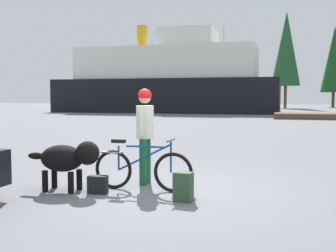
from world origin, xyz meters
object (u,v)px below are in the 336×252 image
Objects in this scene: bicycle at (142,169)px; handbag_pannier at (98,185)px; person_cyclist at (145,127)px; dog at (68,158)px; sailboat_moored at (223,108)px; backpack at (183,187)px; ferry_boat at (168,81)px.

bicycle is 0.78m from handbag_pannier.
dog is (-1.08, -0.90, -0.50)m from person_cyclist.
sailboat_moored is (-2.87, 33.35, 0.36)m from handbag_pannier.
person_cyclist reaches higher than backpack.
handbag_pannier is at bearing -147.69° from bicycle.
person_cyclist is 35.54m from ferry_boat.
bicycle is 1.31× the size of dog.
handbag_pannier is at bearing 175.58° from backpack.
dog is at bearing -86.05° from sailboat_moored.
sailboat_moored reaches higher than person_cyclist.
handbag_pannier is 33.47m from sailboat_moored.
handbag_pannier is 0.04× the size of sailboat_moored.
handbag_pannier is (-0.51, -0.92, -0.91)m from person_cyclist.
ferry_boat is (-8.25, 35.13, 2.59)m from dog.
sailboat_moored is at bearing 94.92° from handbag_pannier.
ferry_boat is at bearing 106.30° from backpack.
person_cyclist is 1.65m from backpack.
backpack is 1.41× the size of handbag_pannier.
person_cyclist is 32.61m from sailboat_moored.
sailboat_moored is at bearing 93.95° from dog.
bicycle is 1.27m from dog.
dog reaches higher than handbag_pannier.
bicycle reaches higher than backpack.
backpack is at bearing -73.70° from ferry_boat.
backpack is (2.06, -0.14, -0.34)m from dog.
sailboat_moored is at bearing 97.43° from backpack.
backpack is at bearing -3.92° from dog.
bicycle is 0.08× the size of ferry_boat.
bicycle is 0.87m from person_cyclist.
dog is 33.40m from sailboat_moored.
sailboat_moored is (-3.50, 32.95, 0.13)m from bicycle.
dog is 0.71m from handbag_pannier.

